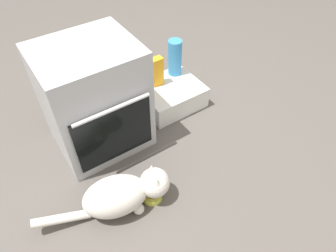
{
  "coord_description": "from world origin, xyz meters",
  "views": [
    {
      "loc": [
        -0.54,
        -1.05,
        1.71
      ],
      "look_at": [
        0.25,
        0.13,
        0.25
      ],
      "focal_mm": 32.84,
      "sensor_mm": 36.0,
      "label": 1
    }
  ],
  "objects_px": {
    "pantry_cabinet": "(170,95)",
    "cat": "(123,194)",
    "oven": "(95,100)",
    "food_bowl": "(152,195)",
    "water_bottle": "(175,58)",
    "juice_carton": "(157,72)"
  },
  "relations": [
    {
      "from": "oven",
      "to": "food_bowl",
      "type": "distance_m",
      "value": 0.72
    },
    {
      "from": "food_bowl",
      "to": "cat",
      "type": "relative_size",
      "value": 0.16
    },
    {
      "from": "oven",
      "to": "food_bowl",
      "type": "bearing_deg",
      "value": -86.62
    },
    {
      "from": "juice_carton",
      "to": "water_bottle",
      "type": "xyz_separation_m",
      "value": [
        0.2,
        0.04,
        0.03
      ]
    },
    {
      "from": "oven",
      "to": "water_bottle",
      "type": "height_order",
      "value": "oven"
    },
    {
      "from": "oven",
      "to": "juice_carton",
      "type": "relative_size",
      "value": 3.2
    },
    {
      "from": "oven",
      "to": "cat",
      "type": "relative_size",
      "value": 0.95
    },
    {
      "from": "oven",
      "to": "cat",
      "type": "distance_m",
      "value": 0.65
    },
    {
      "from": "pantry_cabinet",
      "to": "food_bowl",
      "type": "relative_size",
      "value": 3.71
    },
    {
      "from": "cat",
      "to": "water_bottle",
      "type": "relative_size",
      "value": 2.69
    },
    {
      "from": "juice_carton",
      "to": "pantry_cabinet",
      "type": "bearing_deg",
      "value": -50.6
    },
    {
      "from": "pantry_cabinet",
      "to": "cat",
      "type": "height_order",
      "value": "cat"
    },
    {
      "from": "oven",
      "to": "cat",
      "type": "height_order",
      "value": "oven"
    },
    {
      "from": "cat",
      "to": "water_bottle",
      "type": "distance_m",
      "value": 1.2
    },
    {
      "from": "pantry_cabinet",
      "to": "water_bottle",
      "type": "bearing_deg",
      "value": 44.77
    },
    {
      "from": "pantry_cabinet",
      "to": "juice_carton",
      "type": "height_order",
      "value": "juice_carton"
    },
    {
      "from": "food_bowl",
      "to": "cat",
      "type": "distance_m",
      "value": 0.21
    },
    {
      "from": "oven",
      "to": "cat",
      "type": "bearing_deg",
      "value": -102.71
    },
    {
      "from": "food_bowl",
      "to": "juice_carton",
      "type": "height_order",
      "value": "juice_carton"
    },
    {
      "from": "pantry_cabinet",
      "to": "cat",
      "type": "bearing_deg",
      "value": -140.52
    },
    {
      "from": "oven",
      "to": "juice_carton",
      "type": "bearing_deg",
      "value": 13.18
    },
    {
      "from": "pantry_cabinet",
      "to": "water_bottle",
      "type": "xyz_separation_m",
      "value": [
        0.13,
        0.13,
        0.24
      ]
    }
  ]
}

